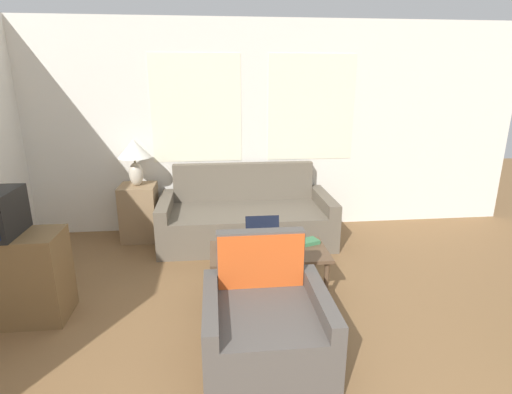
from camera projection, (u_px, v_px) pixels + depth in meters
The scene contains 11 objects.
wall_back at pixel (261, 128), 5.05m from camera, with size 6.75×0.06×2.60m.
couch at pixel (246, 219), 4.87m from camera, with size 2.04×0.95×0.89m.
armchair at pixel (265, 325), 2.80m from camera, with size 0.85×0.83×0.84m.
tv_dresser at pixel (2, 278), 3.21m from camera, with size 0.98×0.44×0.74m.
side_table at pixel (140, 212), 4.87m from camera, with size 0.42×0.42×0.68m.
table_lamp at pixel (134, 154), 4.67m from camera, with size 0.39×0.39×0.55m.
coffee_table at pixel (269, 255), 3.58m from camera, with size 1.05×0.54×0.44m.
laptop at pixel (264, 241), 3.62m from camera, with size 0.31×0.32×0.26m.
cup_navy at pixel (294, 248), 3.54m from camera, with size 0.09×0.09×0.07m.
snack_bowl at pixel (227, 245), 3.60m from camera, with size 0.18×0.18×0.06m.
book_red at pixel (309, 242), 3.71m from camera, with size 0.21×0.18×0.04m.
Camera 1 is at (-0.61, -1.01, 1.92)m, focal length 28.00 mm.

